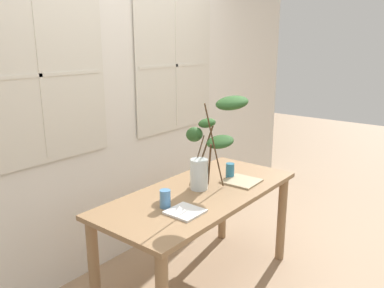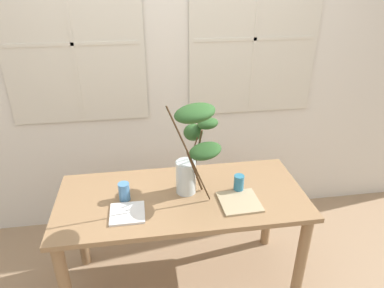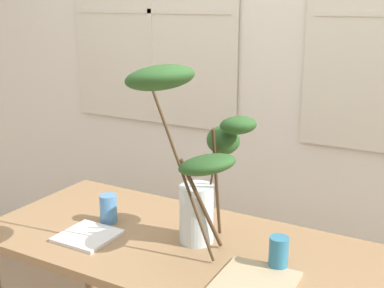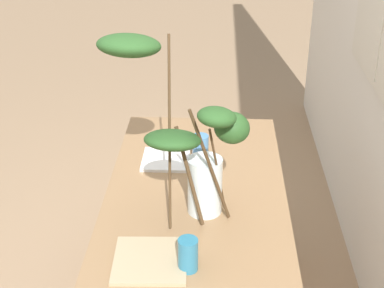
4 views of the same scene
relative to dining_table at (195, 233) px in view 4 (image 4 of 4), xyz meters
The scene contains 6 objects.
dining_table is the anchor object (origin of this frame).
vase_with_branches 0.48m from the dining_table, 24.87° to the right, with size 0.36×0.55×0.70m.
drinking_glass_blue_left 0.40m from the dining_table, behind, with size 0.07×0.07×0.12m, color #4C84BC.
drinking_glass_blue_right 0.41m from the dining_table, ahead, with size 0.07×0.07×0.11m, color teal.
plate_square_left 0.39m from the dining_table, 157.58° to the right, with size 0.20×0.20×0.01m, color white.
plate_square_right 0.39m from the dining_table, 21.32° to the right, with size 0.24×0.24×0.01m, color tan.
Camera 4 is at (1.85, 0.08, 1.99)m, focal length 54.49 mm.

